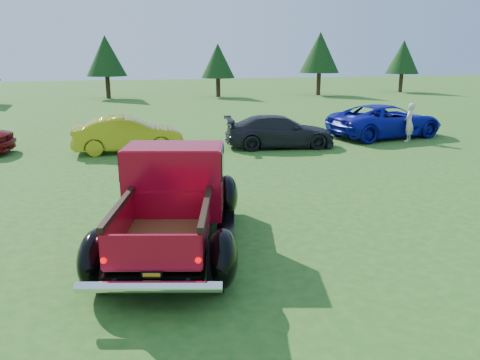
{
  "coord_description": "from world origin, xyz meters",
  "views": [
    {
      "loc": [
        -2.91,
        -9.29,
        3.52
      ],
      "look_at": [
        -0.29,
        0.2,
        0.86
      ],
      "focal_mm": 35.0,
      "sensor_mm": 36.0,
      "label": 1
    }
  ],
  "objects_px": {
    "show_car_grey": "(280,131)",
    "spectator": "(409,122)",
    "tree_mid_right": "(218,61)",
    "show_car_blue": "(386,121)",
    "tree_mid_left": "(106,56)",
    "tree_east": "(320,53)",
    "tree_far_east": "(403,57)",
    "pickup_truck": "(176,196)",
    "show_car_yellow": "(128,134)"
  },
  "relations": [
    {
      "from": "show_car_blue",
      "to": "spectator",
      "type": "bearing_deg",
      "value": -172.0
    },
    {
      "from": "tree_mid_left",
      "to": "tree_east",
      "type": "xyz_separation_m",
      "value": [
        18.0,
        -1.5,
        0.27
      ]
    },
    {
      "from": "tree_mid_right",
      "to": "show_car_grey",
      "type": "distance_m",
      "value": 22.6
    },
    {
      "from": "tree_mid_left",
      "to": "show_car_yellow",
      "type": "height_order",
      "value": "tree_mid_left"
    },
    {
      "from": "tree_mid_right",
      "to": "show_car_blue",
      "type": "relative_size",
      "value": 0.86
    },
    {
      "from": "tree_mid_left",
      "to": "show_car_blue",
      "type": "height_order",
      "value": "tree_mid_left"
    },
    {
      "from": "tree_mid_right",
      "to": "show_car_grey",
      "type": "height_order",
      "value": "tree_mid_right"
    },
    {
      "from": "tree_east",
      "to": "spectator",
      "type": "distance_m",
      "value": 23.05
    },
    {
      "from": "pickup_truck",
      "to": "show_car_grey",
      "type": "relative_size",
      "value": 1.27
    },
    {
      "from": "show_car_yellow",
      "to": "show_car_grey",
      "type": "xyz_separation_m",
      "value": [
        5.72,
        -0.62,
        -0.04
      ]
    },
    {
      "from": "show_car_grey",
      "to": "tree_mid_right",
      "type": "bearing_deg",
      "value": 1.69
    },
    {
      "from": "pickup_truck",
      "to": "show_car_yellow",
      "type": "relative_size",
      "value": 1.36
    },
    {
      "from": "tree_far_east",
      "to": "tree_mid_left",
      "type": "bearing_deg",
      "value": 178.94
    },
    {
      "from": "tree_east",
      "to": "show_car_blue",
      "type": "xyz_separation_m",
      "value": [
        -6.4,
        -20.9,
        -2.95
      ]
    },
    {
      "from": "tree_far_east",
      "to": "pickup_truck",
      "type": "distance_m",
      "value": 40.59
    },
    {
      "from": "tree_mid_right",
      "to": "tree_east",
      "type": "height_order",
      "value": "tree_east"
    },
    {
      "from": "tree_mid_left",
      "to": "tree_mid_right",
      "type": "height_order",
      "value": "tree_mid_left"
    },
    {
      "from": "tree_mid_left",
      "to": "pickup_truck",
      "type": "bearing_deg",
      "value": -87.88
    },
    {
      "from": "tree_mid_right",
      "to": "spectator",
      "type": "height_order",
      "value": "tree_mid_right"
    },
    {
      "from": "show_car_grey",
      "to": "spectator",
      "type": "distance_m",
      "value": 5.61
    },
    {
      "from": "tree_mid_right",
      "to": "tree_east",
      "type": "xyz_separation_m",
      "value": [
        9.0,
        -0.5,
        0.68
      ]
    },
    {
      "from": "tree_east",
      "to": "tree_mid_left",
      "type": "bearing_deg",
      "value": 175.24
    },
    {
      "from": "tree_east",
      "to": "tree_far_east",
      "type": "xyz_separation_m",
      "value": [
        9.0,
        1.0,
        -0.41
      ]
    },
    {
      "from": "show_car_blue",
      "to": "show_car_yellow",
      "type": "bearing_deg",
      "value": 82.3
    },
    {
      "from": "show_car_grey",
      "to": "spectator",
      "type": "relative_size",
      "value": 2.68
    },
    {
      "from": "pickup_truck",
      "to": "show_car_grey",
      "type": "xyz_separation_m",
      "value": [
        5.2,
        8.4,
        -0.28
      ]
    },
    {
      "from": "pickup_truck",
      "to": "tree_east",
      "type": "bearing_deg",
      "value": 75.99
    },
    {
      "from": "pickup_truck",
      "to": "show_car_blue",
      "type": "relative_size",
      "value": 1.05
    },
    {
      "from": "tree_east",
      "to": "show_car_grey",
      "type": "relative_size",
      "value": 1.27
    },
    {
      "from": "tree_far_east",
      "to": "tree_mid_right",
      "type": "bearing_deg",
      "value": -178.41
    },
    {
      "from": "pickup_truck",
      "to": "show_car_blue",
      "type": "bearing_deg",
      "value": 56.91
    },
    {
      "from": "tree_east",
      "to": "tree_far_east",
      "type": "distance_m",
      "value": 9.06
    },
    {
      "from": "tree_mid_right",
      "to": "show_car_blue",
      "type": "height_order",
      "value": "tree_mid_right"
    },
    {
      "from": "tree_east",
      "to": "pickup_truck",
      "type": "relative_size",
      "value": 1.0
    },
    {
      "from": "show_car_grey",
      "to": "spectator",
      "type": "bearing_deg",
      "value": -83.99
    },
    {
      "from": "show_car_grey",
      "to": "show_car_blue",
      "type": "height_order",
      "value": "show_car_blue"
    },
    {
      "from": "show_car_yellow",
      "to": "spectator",
      "type": "xyz_separation_m",
      "value": [
        11.32,
        -0.85,
        0.14
      ]
    },
    {
      "from": "spectator",
      "to": "tree_mid_right",
      "type": "bearing_deg",
      "value": -125.26
    },
    {
      "from": "tree_far_east",
      "to": "spectator",
      "type": "distance_m",
      "value": 27.64
    },
    {
      "from": "tree_mid_right",
      "to": "tree_far_east",
      "type": "bearing_deg",
      "value": 1.59
    },
    {
      "from": "show_car_yellow",
      "to": "show_car_blue",
      "type": "relative_size",
      "value": 0.78
    },
    {
      "from": "show_car_grey",
      "to": "tree_mid_left",
      "type": "bearing_deg",
      "value": 23.69
    },
    {
      "from": "show_car_grey",
      "to": "show_car_blue",
      "type": "xyz_separation_m",
      "value": [
        5.24,
        0.93,
        0.09
      ]
    },
    {
      "from": "tree_mid_left",
      "to": "tree_far_east",
      "type": "distance_m",
      "value": 27.0
    },
    {
      "from": "tree_east",
      "to": "spectator",
      "type": "bearing_deg",
      "value": -105.3
    },
    {
      "from": "tree_far_east",
      "to": "spectator",
      "type": "height_order",
      "value": "tree_far_east"
    },
    {
      "from": "show_car_grey",
      "to": "tree_far_east",
      "type": "bearing_deg",
      "value": -33.7
    },
    {
      "from": "tree_far_east",
      "to": "show_car_grey",
      "type": "bearing_deg",
      "value": -132.11
    },
    {
      "from": "tree_east",
      "to": "pickup_truck",
      "type": "bearing_deg",
      "value": -119.1
    },
    {
      "from": "pickup_truck",
      "to": "spectator",
      "type": "height_order",
      "value": "pickup_truck"
    }
  ]
}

